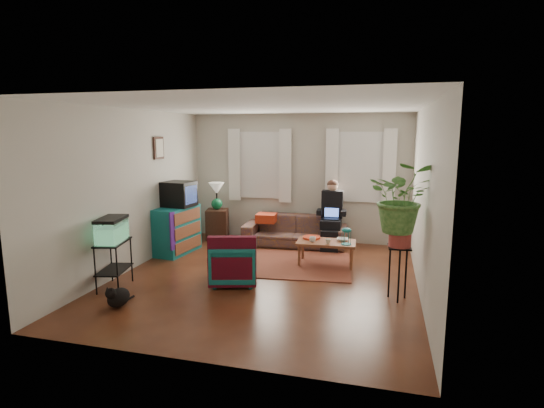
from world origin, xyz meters
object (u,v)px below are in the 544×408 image
(armchair, at_px, (234,260))
(plant_stand, at_px, (398,273))
(sofa, at_px, (295,226))
(coffee_table, at_px, (326,253))
(dresser, at_px, (177,230))
(aquarium_stand, at_px, (114,265))
(side_table, at_px, (217,224))

(armchair, relative_size, plant_stand, 0.93)
(sofa, height_order, coffee_table, sofa)
(coffee_table, bearing_deg, plant_stand, -50.89)
(dresser, height_order, coffee_table, dresser)
(aquarium_stand, xyz_separation_m, plant_stand, (3.94, 0.59, 0.03))
(armchair, bearing_deg, plant_stand, 163.05)
(sofa, distance_m, armchair, 2.39)
(aquarium_stand, xyz_separation_m, coffee_table, (2.81, 1.88, -0.14))
(sofa, bearing_deg, coffee_table, -57.25)
(side_table, bearing_deg, armchair, -62.79)
(armchair, relative_size, coffee_table, 0.70)
(side_table, distance_m, coffee_table, 2.73)
(side_table, relative_size, dresser, 0.65)
(side_table, height_order, armchair, armchair)
(aquarium_stand, distance_m, coffee_table, 3.38)
(sofa, bearing_deg, dresser, -153.85)
(sofa, relative_size, dresser, 2.09)
(armchair, bearing_deg, coffee_table, -150.26)
(side_table, bearing_deg, plant_stand, -34.50)
(side_table, height_order, coffee_table, side_table)
(sofa, bearing_deg, plant_stand, -53.65)
(side_table, relative_size, coffee_table, 0.64)
(side_table, relative_size, plant_stand, 0.86)
(coffee_table, distance_m, plant_stand, 1.72)
(dresser, relative_size, coffee_table, 0.98)
(aquarium_stand, height_order, coffee_table, aquarium_stand)
(sofa, distance_m, dresser, 2.30)
(side_table, xyz_separation_m, aquarium_stand, (-0.35, -3.06, 0.03))
(sofa, relative_size, armchair, 2.93)
(side_table, height_order, dresser, dresser)
(aquarium_stand, height_order, plant_stand, plant_stand)
(side_table, height_order, aquarium_stand, aquarium_stand)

